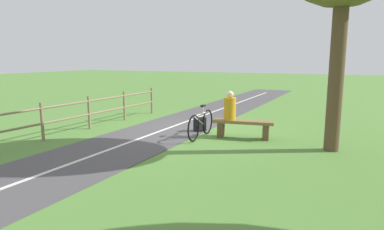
{
  "coord_description": "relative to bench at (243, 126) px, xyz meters",
  "views": [
    {
      "loc": [
        -3.89,
        9.22,
        2.18
      ],
      "look_at": [
        -0.9,
        2.69,
        0.95
      ],
      "focal_mm": 31.13,
      "sensor_mm": 36.0,
      "label": 1
    }
  ],
  "objects": [
    {
      "name": "person_seated",
      "position": [
        0.37,
        0.06,
        0.5
      ],
      "size": [
        0.38,
        0.38,
        0.8
      ],
      "rotation": [
        0.0,
        0.0,
        0.15
      ],
      "color": "orange",
      "rests_on": "bench"
    },
    {
      "name": "bicycle",
      "position": [
        1.08,
        0.43,
        0.04
      ],
      "size": [
        0.08,
        1.71,
        0.9
      ],
      "rotation": [
        0.0,
        0.0,
        1.58
      ],
      "color": "black",
      "rests_on": "ground_plane"
    },
    {
      "name": "path_centre_line",
      "position": [
        2.6,
        3.5,
        -0.32
      ],
      "size": [
        1.2,
        31.98,
        0.0
      ],
      "primitive_type": "cube",
      "rotation": [
        0.0,
        0.0,
        -0.03
      ],
      "color": "silver",
      "rests_on": "paved_path"
    },
    {
      "name": "ground_plane",
      "position": [
        1.44,
        -0.5,
        -0.34
      ],
      "size": [
        80.0,
        80.0,
        0.0
      ],
      "primitive_type": "plane",
      "color": "#548438"
    },
    {
      "name": "backpack",
      "position": [
        1.41,
        -0.28,
        -0.13
      ],
      "size": [
        0.36,
        0.39,
        0.42
      ],
      "rotation": [
        0.0,
        0.0,
        0.98
      ],
      "color": "black",
      "rests_on": "ground_plane"
    },
    {
      "name": "bench",
      "position": [
        0.0,
        0.0,
        0.0
      ],
      "size": [
        1.68,
        0.63,
        0.5
      ],
      "rotation": [
        0.0,
        0.0,
        0.15
      ],
      "color": "brown",
      "rests_on": "ground_plane"
    },
    {
      "name": "paved_path",
      "position": [
        2.6,
        3.5,
        -0.33
      ],
      "size": [
        3.7,
        36.06,
        0.02
      ],
      "primitive_type": "cube",
      "rotation": [
        0.0,
        0.0,
        -0.03
      ],
      "color": "#4C494C",
      "rests_on": "ground_plane"
    }
  ]
}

